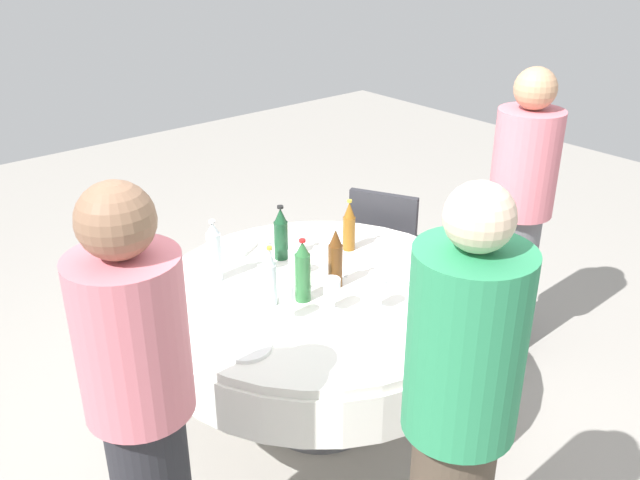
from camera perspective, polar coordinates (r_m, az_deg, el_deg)
The scene contains 23 objects.
ground_plane at distance 3.60m, azimuth 0.00°, elevation -14.28°, with size 10.00×10.00×0.00m, color gray.
dining_table at distance 3.25m, azimuth 0.00°, elevation -6.18°, with size 1.55×1.55×0.74m.
bottle_green_outer at distance 3.02m, azimuth -1.44°, elevation -2.65°, with size 0.07×0.07×0.30m.
bottle_brown_left at distance 3.13m, azimuth 1.28°, elevation -1.57°, with size 0.07×0.07×0.30m.
bottle_dark_green_north at distance 3.39m, azimuth -3.24°, elevation 0.48°, with size 0.07×0.07×0.28m.
bottle_amber_mid at distance 3.48m, azimuth 2.41°, elevation 1.09°, with size 0.06×0.06×0.27m.
bottle_clear_south at distance 3.00m, azimuth -4.13°, elevation -3.14°, with size 0.06×0.06×0.28m.
bottle_clear_west at distance 3.22m, azimuth -8.71°, elevation -1.00°, with size 0.07×0.07×0.30m.
wine_glass_mid at distance 3.29m, azimuth -4.52°, elevation -0.74°, with size 0.07×0.07×0.16m.
wine_glass_south at distance 2.88m, azimuth -2.72°, elevation -4.51°, with size 0.06×0.06×0.17m.
wine_glass_west at distance 3.24m, azimuth -2.09°, elevation -1.45°, with size 0.07×0.07×0.13m.
wine_glass_near at distance 2.98m, azimuth 4.95°, elevation -3.83°, with size 0.07×0.07×0.15m.
wine_glass_front at distance 2.95m, azimuth 0.98°, elevation -3.95°, with size 0.07×0.07×0.15m.
plate_front at distance 2.77m, azimuth -6.11°, elevation -8.80°, with size 0.20×0.20×0.02m.
plate_far at distance 3.29m, azimuth 8.79°, elevation -2.98°, with size 0.25×0.25×0.04m.
knife_left at distance 3.35m, azimuth 2.27°, elevation -2.31°, with size 0.18×0.02×0.01m, color silver.
spoon_north at distance 2.88m, azimuth 1.69°, elevation -7.29°, with size 0.18×0.02×0.01m, color silver.
spoon_mid at distance 3.71m, azimuth 0.97°, elevation 0.61°, with size 0.18×0.02×0.01m, color silver.
folded_napkin at distance 3.57m, azimuth -6.89°, elevation -0.45°, with size 0.18×0.18×0.02m, color white.
person_outer at distance 3.85m, azimuth 16.08°, elevation 2.27°, with size 0.34×0.34×1.62m.
person_left at distance 2.32m, azimuth -14.43°, elevation -13.70°, with size 0.34×0.34×1.65m.
person_north at distance 2.21m, azimuth 11.19°, elevation -15.10°, with size 0.34×0.34×1.68m.
chair_west at distance 4.13m, azimuth 5.54°, elevation -0.24°, with size 0.54×0.54×0.87m.
Camera 1 is at (1.78, 2.12, 2.30)m, focal length 38.81 mm.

